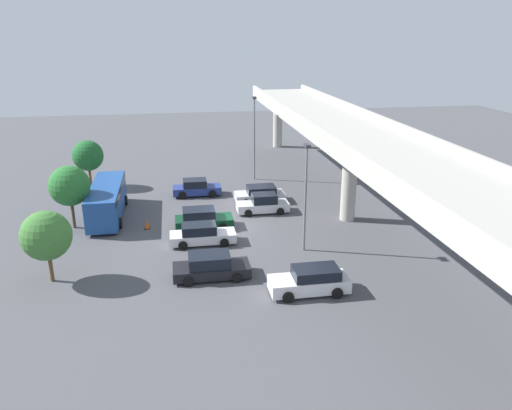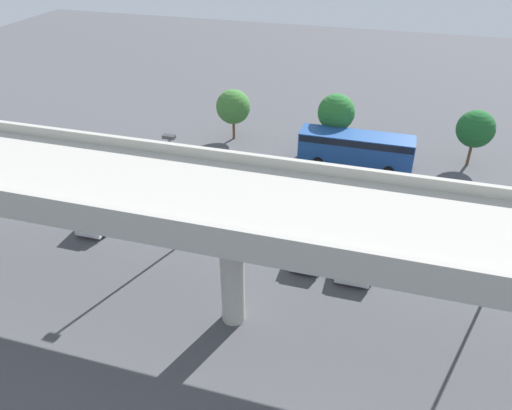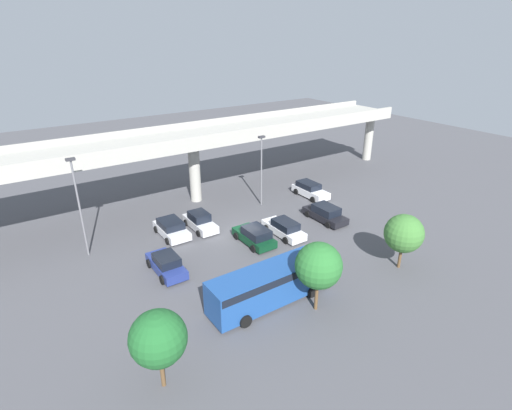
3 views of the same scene
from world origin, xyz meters
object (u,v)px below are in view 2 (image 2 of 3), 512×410
shuttle_bus (356,147)px  parked_car_2 (311,245)px  parked_car_0 (409,214)px  traffic_cone (307,174)px  tree_front_right (233,107)px  tree_front_centre (336,112)px  parked_car_1 (357,256)px  lamp_post_near_aisle (510,222)px  tree_front_left (476,129)px  parked_car_5 (179,179)px  parked_car_6 (104,212)px  parked_car_4 (247,188)px  parked_car_3 (288,195)px  lamp_post_mid_lot (174,184)px

shuttle_bus → parked_car_2: bearing=85.1°
parked_car_0 → traffic_cone: parked_car_0 is taller
tree_front_right → traffic_cone: 9.97m
tree_front_centre → parked_car_1: bearing=103.8°
lamp_post_near_aisle → tree_front_left: size_ratio=1.81×
parked_car_5 → tree_front_right: bearing=173.4°
parked_car_2 → parked_car_6: bearing=91.2°
parked_car_4 → lamp_post_near_aisle: lamp_post_near_aisle is taller
parked_car_3 → parked_car_5: size_ratio=0.93×
parked_car_2 → parked_car_4: parked_car_2 is taller
parked_car_0 → lamp_post_near_aisle: (-4.47, 6.27, 4.23)m
lamp_post_near_aisle → tree_front_centre: size_ratio=1.70×
parked_car_6 → lamp_post_mid_lot: bearing=-101.0°
shuttle_bus → tree_front_right: bearing=-11.0°
parked_car_0 → parked_car_6: 20.51m
parked_car_6 → tree_front_right: 16.07m
parked_car_4 → parked_car_5: parked_car_5 is taller
parked_car_4 → parked_car_1: bearing=56.0°
parked_car_0 → shuttle_bus: size_ratio=0.49×
parked_car_6 → parked_car_4: bearing=-54.7°
parked_car_5 → shuttle_bus: shuttle_bus is taller
traffic_cone → parked_car_3: bearing=82.8°
parked_car_6 → tree_front_centre: size_ratio=0.94×
parked_car_4 → tree_front_centre: (-4.81, -9.71, 2.73)m
parked_car_6 → shuttle_bus: shuttle_bus is taller
parked_car_1 → tree_front_centre: size_ratio=0.89×
lamp_post_mid_lot → lamp_post_near_aisle: bearing=-178.3°
parked_car_2 → parked_car_1: bearing=-94.8°
parked_car_1 → parked_car_3: (5.52, -5.57, 0.04)m
tree_front_right → traffic_cone: bearing=145.3°
parked_car_5 → traffic_cone: 9.98m
parked_car_0 → parked_car_1: 6.25m
parked_car_1 → lamp_post_near_aisle: 8.44m
parked_car_3 → parked_car_6: bearing=-63.8°
tree_front_right → lamp_post_near_aisle: bearing=141.5°
parked_car_3 → tree_front_centre: (-1.70, -9.96, 2.69)m
parked_car_4 → lamp_post_mid_lot: 8.31m
tree_front_right → traffic_cone: size_ratio=6.52×
lamp_post_near_aisle → tree_front_centre: (11.09, -16.21, -1.51)m
parked_car_3 → traffic_cone: (-0.54, -4.29, -0.42)m
parked_car_5 → parked_car_6: (2.93, 5.65, 0.03)m
parked_car_4 → tree_front_right: bearing=-155.9°
parked_car_1 → tree_front_left: 17.53m
lamp_post_mid_lot → tree_front_centre: bearing=-113.1°
parked_car_1 → lamp_post_near_aisle: (-7.27, 0.68, 4.24)m
parked_car_6 → lamp_post_mid_lot: (-5.98, 1.16, 3.72)m
parked_car_1 → tree_front_centre: bearing=13.8°
parked_car_5 → parked_car_2: bearing=64.4°
lamp_post_mid_lot → parked_car_0: bearing=-153.7°
lamp_post_mid_lot → tree_front_centre: (-7.13, -16.74, -1.05)m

